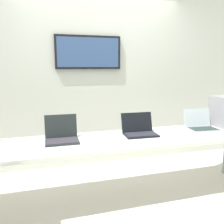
{
  "coord_description": "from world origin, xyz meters",
  "views": [
    {
      "loc": [
        -0.78,
        -2.38,
        1.51
      ],
      "look_at": [
        -0.06,
        0.13,
        1.01
      ],
      "focal_mm": 37.93,
      "sensor_mm": 36.0,
      "label": 1
    }
  ],
  "objects_px": {
    "laptop_station_3": "(201,125)",
    "laptop_station_2": "(139,130)",
    "workbench": "(121,142)",
    "laptop_station_1": "(62,135)"
  },
  "relations": [
    {
      "from": "workbench",
      "to": "laptop_station_2",
      "type": "distance_m",
      "value": 0.3
    },
    {
      "from": "laptop_station_2",
      "to": "laptop_station_3",
      "type": "relative_size",
      "value": 1.02
    },
    {
      "from": "laptop_station_3",
      "to": "laptop_station_2",
      "type": "bearing_deg",
      "value": -178.92
    },
    {
      "from": "laptop_station_2",
      "to": "laptop_station_3",
      "type": "height_order",
      "value": "laptop_station_3"
    },
    {
      "from": "laptop_station_3",
      "to": "workbench",
      "type": "bearing_deg",
      "value": -174.03
    },
    {
      "from": "laptop_station_1",
      "to": "laptop_station_2",
      "type": "bearing_deg",
      "value": 0.13
    },
    {
      "from": "laptop_station_1",
      "to": "laptop_station_3",
      "type": "distance_m",
      "value": 1.74
    },
    {
      "from": "laptop_station_1",
      "to": "laptop_station_3",
      "type": "relative_size",
      "value": 0.91
    },
    {
      "from": "workbench",
      "to": "laptop_station_2",
      "type": "height_order",
      "value": "laptop_station_2"
    },
    {
      "from": "workbench",
      "to": "laptop_station_1",
      "type": "xyz_separation_m",
      "value": [
        -0.63,
        0.1,
        0.1
      ]
    }
  ]
}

